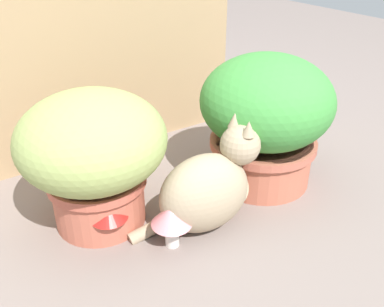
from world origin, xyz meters
The scene contains 7 objects.
ground_plane centered at (0.00, 0.00, 0.00)m, with size 6.00×6.00×0.00m, color slate.
cardboard_backdrop centered at (0.04, 0.57, 0.36)m, with size 1.16×0.03×0.72m, color tan.
grass_planter centered at (-0.10, 0.18, 0.22)m, with size 0.39×0.39×0.38m.
leafy_planter centered at (0.42, 0.09, 0.22)m, with size 0.40×0.40×0.41m.
cat centered at (0.14, -0.01, 0.12)m, with size 0.38×0.18×0.32m.
mushroom_ornament_pink centered at (0.01, -0.02, 0.09)m, with size 0.11×0.11×0.13m.
mushroom_ornament_red centered at (-0.11, 0.08, 0.09)m, with size 0.10×0.10×0.13m.
Camera 1 is at (-0.42, -0.76, 0.75)m, focal length 39.53 mm.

